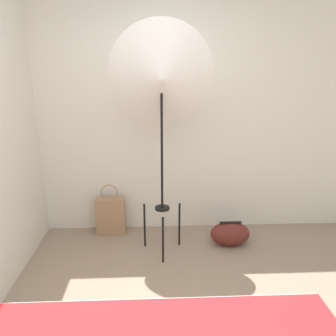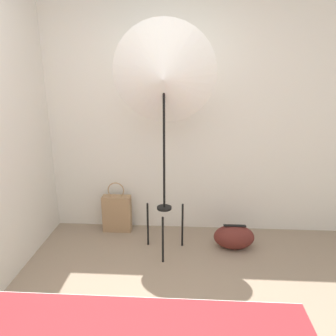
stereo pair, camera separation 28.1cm
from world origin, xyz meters
name	(u,v)px [view 1 (the left image)]	position (x,y,z in m)	size (l,w,h in m)	color
wall_back	(155,112)	(0.00, 2.03, 1.30)	(8.00, 0.05, 2.60)	silver
photo_umbrella	(161,78)	(0.06, 1.49, 1.66)	(0.92, 0.42, 2.14)	black
tote_bag	(111,215)	(-0.49, 1.88, 0.21)	(0.31, 0.12, 0.57)	#9E7A56
duffel_bag	(230,234)	(0.75, 1.57, 0.12)	(0.40, 0.24, 0.25)	#5B231E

